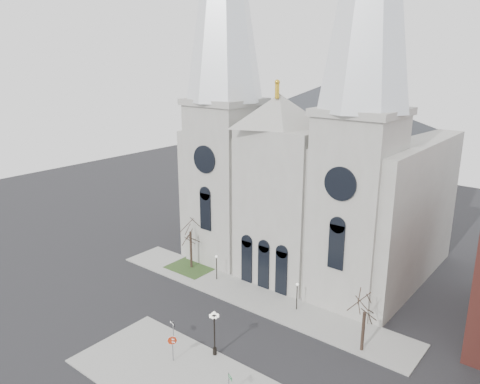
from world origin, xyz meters
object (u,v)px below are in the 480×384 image
Objects in this scene: stop_sign at (172,343)px; street_name_sign at (229,382)px; one_way_sign at (173,327)px; globe_lamp at (214,328)px.

stop_sign is 1.21× the size of street_name_sign.
stop_sign is at bearing -158.77° from street_name_sign.
street_name_sign is at bearing -26.85° from stop_sign.
one_way_sign is 0.96× the size of street_name_sign.
one_way_sign is 9.94m from street_name_sign.
globe_lamp is 5.12m from one_way_sign.
street_name_sign is (9.57, -2.68, -0.13)m from one_way_sign.
one_way_sign is (-2.43, 2.35, -0.45)m from stop_sign.
street_name_sign is at bearing 3.46° from one_way_sign.
stop_sign is 4.09m from globe_lamp.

